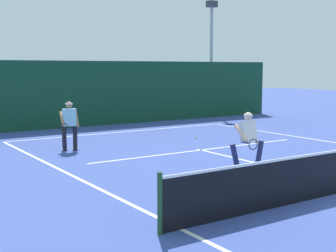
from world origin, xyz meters
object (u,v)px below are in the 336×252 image
object	(u,v)px
player_far	(69,124)
player_near	(248,139)
light_pole	(211,45)
tennis_ball	(196,138)

from	to	relation	value
player_far	player_near	bearing A→B (deg)	127.27
light_pole	player_near	bearing A→B (deg)	-124.98
player_far	light_pole	bearing A→B (deg)	-137.91
light_pole	player_far	bearing A→B (deg)	-149.87
player_near	player_far	distance (m)	6.46
player_far	tennis_ball	world-z (taller)	player_far
player_near	tennis_ball	size ratio (longest dim) A/B	24.80
player_near	light_pole	size ratio (longest dim) A/B	0.25
player_far	tennis_ball	size ratio (longest dim) A/B	25.45
player_far	light_pole	size ratio (longest dim) A/B	0.25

